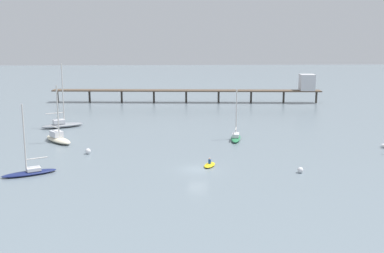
{
  "coord_description": "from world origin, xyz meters",
  "views": [
    {
      "loc": [
        -2.99,
        -57.93,
        17.15
      ],
      "look_at": [
        0.0,
        20.69,
        1.5
      ],
      "focal_mm": 44.16,
      "sensor_mm": 36.0,
      "label": 1
    }
  ],
  "objects_px": {
    "sailboat_navy": "(30,171)",
    "dinghy_yellow": "(210,165)",
    "mooring_buoy_mid": "(88,151)",
    "sailboat_gray": "(62,124)",
    "mooring_buoy_far": "(300,170)",
    "sailboat_green": "(236,136)",
    "pier": "(235,88)",
    "sailboat_cream": "(58,138)"
  },
  "relations": [
    {
      "from": "sailboat_green",
      "to": "mooring_buoy_far",
      "type": "bearing_deg",
      "value": -73.31
    },
    {
      "from": "dinghy_yellow",
      "to": "sailboat_cream",
      "type": "bearing_deg",
      "value": 147.23
    },
    {
      "from": "sailboat_green",
      "to": "dinghy_yellow",
      "type": "relative_size",
      "value": 2.75
    },
    {
      "from": "sailboat_navy",
      "to": "sailboat_cream",
      "type": "relative_size",
      "value": 0.96
    },
    {
      "from": "sailboat_green",
      "to": "sailboat_cream",
      "type": "xyz_separation_m",
      "value": [
        -28.64,
        -0.49,
        0.1
      ]
    },
    {
      "from": "pier",
      "to": "mooring_buoy_far",
      "type": "distance_m",
      "value": 60.43
    },
    {
      "from": "dinghy_yellow",
      "to": "mooring_buoy_mid",
      "type": "distance_m",
      "value": 18.45
    },
    {
      "from": "sailboat_gray",
      "to": "dinghy_yellow",
      "type": "relative_size",
      "value": 3.93
    },
    {
      "from": "mooring_buoy_mid",
      "to": "mooring_buoy_far",
      "type": "relative_size",
      "value": 1.12
    },
    {
      "from": "sailboat_green",
      "to": "mooring_buoy_far",
      "type": "height_order",
      "value": "sailboat_green"
    },
    {
      "from": "sailboat_navy",
      "to": "sailboat_gray",
      "type": "height_order",
      "value": "sailboat_gray"
    },
    {
      "from": "sailboat_green",
      "to": "sailboat_cream",
      "type": "relative_size",
      "value": 0.9
    },
    {
      "from": "mooring_buoy_mid",
      "to": "sailboat_cream",
      "type": "bearing_deg",
      "value": 127.95
    },
    {
      "from": "pier",
      "to": "sailboat_green",
      "type": "bearing_deg",
      "value": -97.17
    },
    {
      "from": "sailboat_gray",
      "to": "dinghy_yellow",
      "type": "xyz_separation_m",
      "value": [
        25.31,
        -26.78,
        -0.48
      ]
    },
    {
      "from": "sailboat_navy",
      "to": "mooring_buoy_far",
      "type": "xyz_separation_m",
      "value": [
        33.46,
        -0.46,
        -0.16
      ]
    },
    {
      "from": "sailboat_green",
      "to": "mooring_buoy_mid",
      "type": "bearing_deg",
      "value": -159.58
    },
    {
      "from": "pier",
      "to": "mooring_buoy_far",
      "type": "xyz_separation_m",
      "value": [
        0.42,
        -60.33,
        -3.43
      ]
    },
    {
      "from": "dinghy_yellow",
      "to": "mooring_buoy_mid",
      "type": "xyz_separation_m",
      "value": [
        -17.05,
        7.05,
        0.2
      ]
    },
    {
      "from": "pier",
      "to": "mooring_buoy_mid",
      "type": "bearing_deg",
      "value": -119.05
    },
    {
      "from": "mooring_buoy_mid",
      "to": "mooring_buoy_far",
      "type": "distance_m",
      "value": 30.01
    },
    {
      "from": "sailboat_gray",
      "to": "mooring_buoy_far",
      "type": "height_order",
      "value": "sailboat_gray"
    },
    {
      "from": "sailboat_green",
      "to": "mooring_buoy_mid",
      "type": "distance_m",
      "value": 24.0
    },
    {
      "from": "pier",
      "to": "sailboat_green",
      "type": "xyz_separation_m",
      "value": [
        -5.22,
        -41.51,
        -3.22
      ]
    },
    {
      "from": "sailboat_cream",
      "to": "dinghy_yellow",
      "type": "distance_m",
      "value": 27.59
    },
    {
      "from": "mooring_buoy_far",
      "to": "mooring_buoy_mid",
      "type": "bearing_deg",
      "value": 159.63
    },
    {
      "from": "sailboat_navy",
      "to": "dinghy_yellow",
      "type": "xyz_separation_m",
      "value": [
        22.38,
        2.93,
        -0.32
      ]
    },
    {
      "from": "sailboat_gray",
      "to": "dinghy_yellow",
      "type": "bearing_deg",
      "value": -46.62
    },
    {
      "from": "sailboat_navy",
      "to": "dinghy_yellow",
      "type": "bearing_deg",
      "value": 7.47
    },
    {
      "from": "sailboat_navy",
      "to": "pier",
      "type": "bearing_deg",
      "value": 61.11
    },
    {
      "from": "sailboat_gray",
      "to": "mooring_buoy_far",
      "type": "distance_m",
      "value": 47.28
    },
    {
      "from": "sailboat_gray",
      "to": "mooring_buoy_mid",
      "type": "relative_size",
      "value": 14.42
    },
    {
      "from": "sailboat_navy",
      "to": "mooring_buoy_mid",
      "type": "relative_size",
      "value": 10.83
    },
    {
      "from": "mooring_buoy_mid",
      "to": "mooring_buoy_far",
      "type": "xyz_separation_m",
      "value": [
        28.14,
        -10.45,
        -0.04
      ]
    },
    {
      "from": "sailboat_gray",
      "to": "mooring_buoy_mid",
      "type": "xyz_separation_m",
      "value": [
        8.26,
        -19.73,
        -0.28
      ]
    },
    {
      "from": "sailboat_cream",
      "to": "mooring_buoy_mid",
      "type": "xyz_separation_m",
      "value": [
        6.15,
        -7.88,
        -0.26
      ]
    },
    {
      "from": "pier",
      "to": "sailboat_navy",
      "type": "height_order",
      "value": "sailboat_navy"
    },
    {
      "from": "sailboat_cream",
      "to": "pier",
      "type": "bearing_deg",
      "value": 51.13
    },
    {
      "from": "pier",
      "to": "sailboat_cream",
      "type": "distance_m",
      "value": 54.04
    },
    {
      "from": "mooring_buoy_far",
      "to": "dinghy_yellow",
      "type": "bearing_deg",
      "value": 162.97
    },
    {
      "from": "sailboat_navy",
      "to": "sailboat_cream",
      "type": "distance_m",
      "value": 17.89
    },
    {
      "from": "sailboat_gray",
      "to": "sailboat_cream",
      "type": "xyz_separation_m",
      "value": [
        2.11,
        -11.84,
        -0.02
      ]
    }
  ]
}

